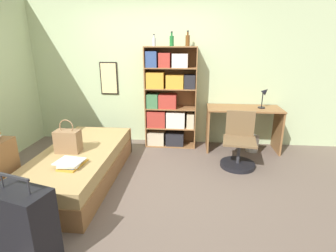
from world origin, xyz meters
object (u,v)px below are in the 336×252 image
(bed, at_px, (80,165))
(desk, at_px, (243,121))
(handbag, at_px, (68,141))
(bookcase, at_px, (168,100))
(bottle_brown, at_px, (172,41))
(desk_chair, at_px, (239,150))
(book_stack_on_bed, at_px, (71,163))
(waste_bin, at_px, (252,143))
(bottle_green, at_px, (154,42))
(desk_lamp, at_px, (265,94))
(suitcase, at_px, (24,228))
(bottle_clear, at_px, (188,40))

(bed, distance_m, desk, 2.74)
(handbag, distance_m, bookcase, 1.90)
(bottle_brown, distance_m, desk_chair, 2.06)
(book_stack_on_bed, relative_size, bookcase, 0.21)
(desk, bearing_deg, waste_bin, -17.10)
(bottle_brown, bearing_deg, desk_chair, -33.58)
(bed, bearing_deg, desk, 28.94)
(bottle_green, relative_size, desk_lamp, 0.53)
(bed, bearing_deg, desk_chair, 16.46)
(handbag, bearing_deg, suitcase, -79.42)
(bottle_brown, relative_size, desk_lamp, 0.64)
(bottle_green, relative_size, desk_chair, 0.23)
(bottle_clear, xyz_separation_m, desk, (0.99, -0.13, -1.32))
(book_stack_on_bed, height_order, waste_bin, book_stack_on_bed)
(bed, distance_m, bottle_clear, 2.59)
(suitcase, xyz_separation_m, bookcase, (0.92, 2.85, 0.50))
(bookcase, relative_size, bottle_green, 9.17)
(desk, relative_size, desk_chair, 1.51)
(bed, distance_m, bookcase, 1.88)
(suitcase, bearing_deg, book_stack_on_bed, 92.41)
(bed, xyz_separation_m, suitcase, (0.16, -1.44, 0.14))
(bookcase, xyz_separation_m, bottle_clear, (0.32, 0.03, 1.00))
(handbag, bearing_deg, bottle_brown, 49.25)
(book_stack_on_bed, distance_m, bottle_clear, 2.68)
(bed, relative_size, desk_chair, 2.54)
(bottle_brown, xyz_separation_m, bottle_clear, (0.26, 0.06, 0.01))
(waste_bin, bearing_deg, desk_chair, -119.10)
(bottle_clear, xyz_separation_m, desk_lamp, (1.30, -0.12, -0.86))
(bookcase, height_order, desk, bookcase)
(bed, xyz_separation_m, book_stack_on_bed, (0.12, -0.45, 0.25))
(handbag, xyz_separation_m, bottle_brown, (1.24, 1.43, 1.26))
(desk, distance_m, desk_lamp, 0.56)
(bookcase, bearing_deg, handbag, -128.71)
(desk_lamp, relative_size, waste_bin, 1.32)
(desk_lamp, xyz_separation_m, desk_chair, (-0.47, -0.66, -0.74))
(handbag, relative_size, desk, 0.36)
(desk, bearing_deg, desk_lamp, 0.60)
(book_stack_on_bed, distance_m, suitcase, 0.99)
(bottle_brown, bearing_deg, bottle_green, 176.84)
(handbag, relative_size, waste_bin, 1.63)
(handbag, xyz_separation_m, desk_chair, (2.32, 0.71, -0.33))
(suitcase, relative_size, waste_bin, 3.05)
(handbag, distance_m, bottle_clear, 2.47)
(handbag, relative_size, desk_chair, 0.54)
(bookcase, bearing_deg, desk, -4.13)
(handbag, relative_size, book_stack_on_bed, 1.20)
(book_stack_on_bed, bearing_deg, desk_chair, 27.82)
(waste_bin, bearing_deg, bottle_clear, 171.11)
(book_stack_on_bed, bearing_deg, suitcase, -87.59)
(book_stack_on_bed, xyz_separation_m, desk_lamp, (2.57, 1.77, 0.53))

